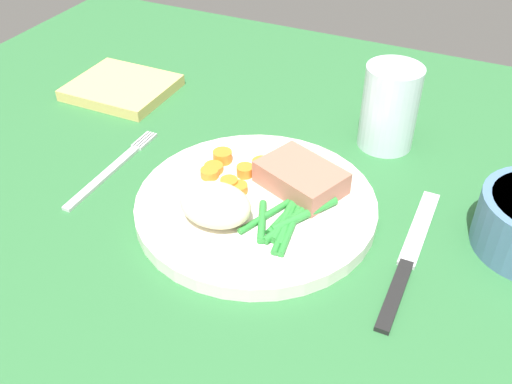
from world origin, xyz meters
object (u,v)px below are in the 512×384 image
meat_portion (301,177)px  fork (112,169)px  knife (409,258)px  napkin (122,88)px  dinner_plate (256,206)px  water_glass (389,113)px

meat_portion → fork: bearing=-168.9°
meat_portion → fork: 22.13cm
knife → napkin: napkin is taller
dinner_plate → meat_portion: (3.39, 3.95, 2.07)cm
water_glass → dinner_plate: bearing=-115.3°
dinner_plate → meat_portion: 5.60cm
water_glass → fork: bearing=-145.2°
fork → knife: bearing=1.9°
meat_portion → water_glass: (5.35, 14.52, 1.49)cm
dinner_plate → water_glass: bearing=64.7°
meat_portion → knife: size_ratio=0.42×
meat_portion → fork: meat_portion is taller
dinner_plate → meat_portion: size_ratio=2.89×
meat_portion → knife: 13.78cm
dinner_plate → knife: dinner_plate is taller
dinner_plate → meat_portion: bearing=49.4°
dinner_plate → water_glass: water_glass is taller
dinner_plate → knife: 16.24cm
fork → dinner_plate: bearing=2.7°
dinner_plate → napkin: size_ratio=1.87×
dinner_plate → napkin: same height
napkin → knife: bearing=-19.8°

